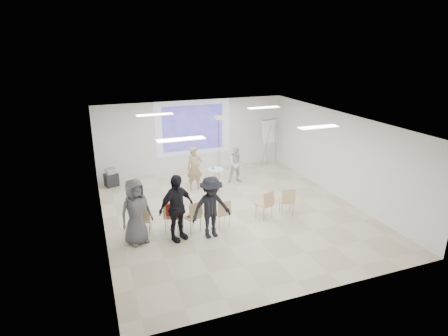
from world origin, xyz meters
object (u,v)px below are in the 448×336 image
object	(u,v)px
chair_center	(223,211)
pedestal_table	(215,177)
audience_left	(176,203)
chair_left_mid	(172,214)
player_right	(237,162)
chair_left_inner	(193,214)
flipchart_easel	(269,132)
audience_mid	(211,204)
laptop	(191,215)
audience_outer	(136,208)
chair_far_left	(144,218)
chair_right_far	(287,199)
av_cart	(111,178)
player_left	(195,166)
chair_right_inner	(266,202)

from	to	relation	value
chair_center	pedestal_table	bearing A→B (deg)	70.74
audience_left	chair_left_mid	bearing A→B (deg)	70.51
player_right	chair_left_inner	xyz separation A→B (m)	(-2.74, -3.38, -0.26)
audience_left	flipchart_easel	world-z (taller)	audience_left
audience_mid	player_right	bearing A→B (deg)	52.13
audience_left	audience_mid	xyz separation A→B (m)	(0.94, -0.19, -0.08)
chair_left_inner	audience_left	distance (m)	0.79
laptop	chair_left_inner	bearing A→B (deg)	85.69
chair_left_mid	chair_left_inner	bearing A→B (deg)	-0.13
player_right	chair_left_mid	xyz separation A→B (m)	(-3.31, -3.13, -0.26)
player_right	audience_outer	size ratio (longest dim) A/B	0.79
chair_far_left	chair_right_far	world-z (taller)	chair_right_far
chair_left_inner	av_cart	distance (m)	5.01
pedestal_table	player_right	xyz separation A→B (m)	(0.99, 0.27, 0.40)
player_left	chair_left_mid	world-z (taller)	player_left
pedestal_table	av_cart	size ratio (longest dim) A/B	1.06
chair_far_left	chair_left_inner	world-z (taller)	chair_left_inner
player_left	chair_far_left	world-z (taller)	player_left
laptop	chair_center	bearing A→B (deg)	151.31
chair_left_inner	chair_right_inner	size ratio (longest dim) A/B	1.05
chair_right_far	audience_mid	world-z (taller)	audience_mid
player_right	chair_left_inner	distance (m)	4.36
laptop	audience_outer	world-z (taller)	audience_outer
chair_far_left	audience_left	bearing A→B (deg)	-22.76
pedestal_table	audience_mid	xyz separation A→B (m)	(-1.35, -3.54, 0.60)
player_left	pedestal_table	bearing A→B (deg)	-6.75
pedestal_table	flipchart_easel	world-z (taller)	flipchart_easel
player_left	chair_center	xyz separation A→B (m)	(-0.08, -3.24, -0.40)
laptop	av_cart	xyz separation A→B (m)	(-1.90, 4.52, -0.19)
player_right	player_left	bearing A→B (deg)	-165.58
audience_left	flipchart_easel	distance (m)	7.37
chair_left_mid	chair_right_inner	size ratio (longest dim) A/B	1.04
pedestal_table	audience_outer	size ratio (longest dim) A/B	0.36
chair_center	chair_right_far	world-z (taller)	chair_right_far
chair_right_far	flipchart_easel	distance (m)	5.15
chair_center	laptop	distance (m)	0.95
laptop	audience_mid	distance (m)	0.85
chair_center	flipchart_easel	bearing A→B (deg)	46.70
player_left	chair_right_far	size ratio (longest dim) A/B	1.98
pedestal_table	chair_right_inner	world-z (taller)	chair_right_inner
chair_left_inner	chair_center	xyz separation A→B (m)	(0.91, -0.01, -0.05)
pedestal_table	player_left	size ratio (longest dim) A/B	0.41
chair_left_inner	av_cart	size ratio (longest dim) A/B	1.34
player_left	chair_right_far	bearing A→B (deg)	-54.34
chair_right_inner	chair_left_mid	bearing A→B (deg)	157.12
chair_center	audience_outer	size ratio (longest dim) A/B	0.42
flipchart_easel	audience_outer	bearing A→B (deg)	-158.21
chair_right_far	audience_outer	world-z (taller)	audience_outer
chair_left_inner	flipchart_easel	size ratio (longest dim) A/B	0.45
player_left	chair_far_left	xyz separation A→B (m)	(-2.34, -2.83, -0.43)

